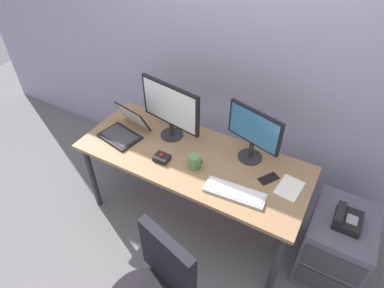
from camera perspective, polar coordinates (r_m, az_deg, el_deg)
The scene contains 13 objects.
ground_plane at distance 3.00m, azimuth -0.00°, elevation -12.44°, with size 8.00×8.00×0.00m, color slate.
back_wall at distance 2.63m, azimuth 7.92°, elevation 18.08°, with size 6.00×0.10×2.80m, color #9F99B9.
desk at distance 2.50m, azimuth -0.00°, elevation -3.36°, with size 1.75×0.71×0.73m.
file_cabinet at distance 2.69m, azimuth 23.56°, elevation -15.85°, with size 0.42×0.53×0.58m.
desk_phone at distance 2.43m, azimuth 25.34°, elevation -11.74°, with size 0.17×0.20×0.09m.
monitor_main at distance 2.48m, azimuth -3.80°, elevation 6.31°, with size 0.54×0.18×0.47m.
monitor_side at distance 2.32m, azimuth 10.69°, elevation 2.13°, with size 0.42×0.18×0.42m.
keyboard at distance 2.20m, azimuth 7.45°, elevation -8.35°, with size 0.42×0.17×0.03m.
laptop at distance 2.67m, azimuth -11.65°, elevation 2.56°, with size 0.36×0.37×0.22m.
trackball_mouse at distance 2.41m, azimuth -5.27°, elevation -2.37°, with size 0.11×0.09×0.07m.
coffee_mug at distance 2.33m, azimuth 0.44°, elevation -3.06°, with size 0.10×0.09×0.10m.
paper_notepad at distance 2.31m, azimuth 16.61°, elevation -7.36°, with size 0.15×0.21×0.01m, color white.
cell_phone at distance 2.34m, azimuth 13.18°, elevation -5.88°, with size 0.07×0.14×0.01m, color black.
Camera 1 is at (0.88, -1.56, 2.40)m, focal length 30.64 mm.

